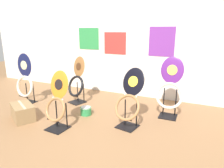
{
  "coord_description": "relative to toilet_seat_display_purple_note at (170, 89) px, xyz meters",
  "views": [
    {
      "loc": [
        1.34,
        -1.68,
        1.38
      ],
      "look_at": [
        0.05,
        1.1,
        0.55
      ],
      "focal_mm": 32.0,
      "sensor_mm": 36.0,
      "label": 1
    }
  ],
  "objects": [
    {
      "name": "toilet_seat_display_jazz_black",
      "position": [
        -0.47,
        -0.6,
        -0.07
      ],
      "size": [
        0.43,
        0.43,
        0.86
      ],
      "color": "black",
      "rests_on": "ground_plane"
    },
    {
      "name": "toilet_seat_display_orange_sun",
      "position": [
        -1.37,
        -1.1,
        -0.07
      ],
      "size": [
        0.37,
        0.31,
        0.84
      ],
      "color": "black",
      "rests_on": "ground_plane"
    },
    {
      "name": "ground_plane",
      "position": [
        -0.9,
        -1.49,
        -0.47
      ],
      "size": [
        14.0,
        14.0,
        0.0
      ],
      "primitive_type": "plane",
      "color": "#8E6642"
    },
    {
      "name": "storage_box",
      "position": [
        -2.09,
        -1.09,
        -0.35
      ],
      "size": [
        0.54,
        0.48,
        0.25
      ],
      "color": "#93754C",
      "rests_on": "ground_plane"
    },
    {
      "name": "toilet_seat_display_purple_note",
      "position": [
        0.0,
        0.0,
        0.0
      ],
      "size": [
        0.44,
        0.31,
        0.98
      ],
      "color": "black",
      "rests_on": "ground_plane"
    },
    {
      "name": "toilet_seat_display_woodgrain",
      "position": [
        -1.74,
        -0.08,
        -0.07
      ],
      "size": [
        0.46,
        0.35,
        0.9
      ],
      "color": "black",
      "rests_on": "ground_plane"
    },
    {
      "name": "paint_can",
      "position": [
        -1.27,
        -0.52,
        -0.4
      ],
      "size": [
        0.19,
        0.19,
        0.14
      ],
      "color": "#2D8E4C",
      "rests_on": "ground_plane"
    },
    {
      "name": "toilet_seat_display_navy_moon",
      "position": [
        -2.62,
        -0.52,
        -0.04
      ],
      "size": [
        0.43,
        0.29,
        0.96
      ],
      "color": "black",
      "rests_on": "ground_plane"
    },
    {
      "name": "wall_back",
      "position": [
        -0.9,
        0.84,
        0.83
      ],
      "size": [
        8.0,
        0.07,
        2.6
      ],
      "color": "silver",
      "rests_on": "ground_plane"
    }
  ]
}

